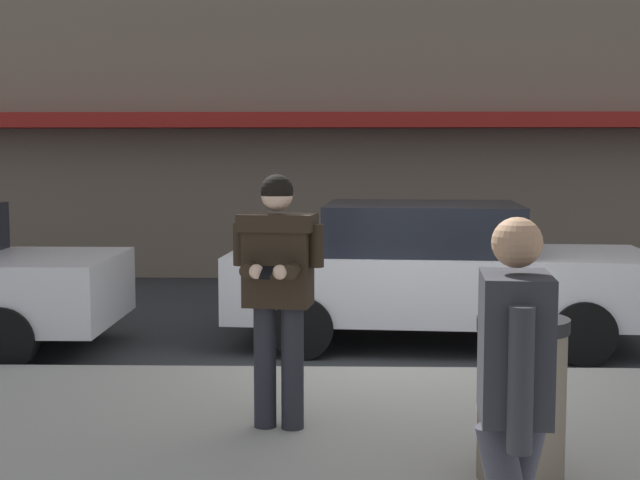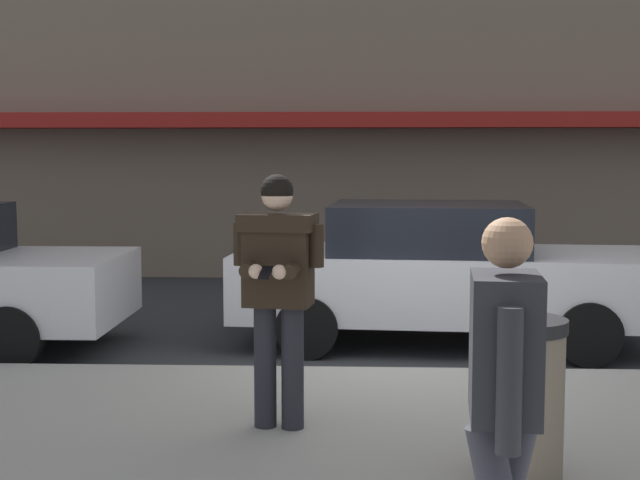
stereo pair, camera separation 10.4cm
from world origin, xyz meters
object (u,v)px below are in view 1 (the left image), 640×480
at_px(man_texting_on_phone, 278,273).
at_px(pedestrian_with_bag, 514,390).
at_px(parked_sedan_mid, 435,272).
at_px(trash_bin, 521,398).

bearing_deg(man_texting_on_phone, pedestrian_with_bag, -65.10).
height_order(parked_sedan_mid, man_texting_on_phone, man_texting_on_phone).
bearing_deg(pedestrian_with_bag, parked_sedan_mid, 87.12).
relative_size(man_texting_on_phone, pedestrian_with_bag, 1.06).
distance_m(parked_sedan_mid, trash_bin, 4.44).
height_order(parked_sedan_mid, trash_bin, parked_sedan_mid).
relative_size(parked_sedan_mid, man_texting_on_phone, 2.56).
xyz_separation_m(parked_sedan_mid, man_texting_on_phone, (-1.47, -3.49, 0.46)).
bearing_deg(trash_bin, parked_sedan_mid, 90.71).
xyz_separation_m(man_texting_on_phone, pedestrian_with_bag, (1.17, -2.51, -0.14)).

